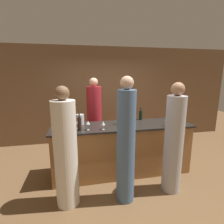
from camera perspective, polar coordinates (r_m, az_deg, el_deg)
ground_plane at (r=3.92m, az=3.18°, el=-18.71°), size 14.00×14.00×0.00m
back_wall at (r=5.29m, az=-2.00°, el=5.55°), size 8.00×0.06×2.80m
bar_counter at (r=3.68m, az=3.28°, el=-11.84°), size 2.79×0.76×1.02m
bartender at (r=4.24m, az=-5.76°, el=-3.02°), size 0.35×0.35×1.94m
guest_0 at (r=2.77m, az=-14.89°, el=-12.67°), size 0.35×0.35×1.86m
guest_1 at (r=2.75m, az=4.55°, el=-10.66°), size 0.29×0.29×1.99m
guest_2 at (r=3.16m, az=19.48°, el=-9.30°), size 0.32×0.32×1.89m
wine_bottle_0 at (r=3.17m, az=-10.58°, el=-3.83°), size 0.07×0.07×0.31m
wine_bottle_1 at (r=3.52m, az=2.54°, el=-2.06°), size 0.07×0.07×0.31m
wine_bottle_2 at (r=3.93m, az=9.31°, el=-0.97°), size 0.07×0.07×0.26m
ice_bucket at (r=3.56m, az=-10.35°, el=-2.42°), size 0.16×0.16×0.21m
wine_glass_0 at (r=3.17m, az=-2.90°, el=-3.73°), size 0.07×0.07×0.16m
wine_glass_1 at (r=3.40m, az=4.87°, el=-2.57°), size 0.07×0.07×0.16m
wine_glass_2 at (r=3.16m, az=-17.32°, el=-4.42°), size 0.06×0.06×0.16m
wine_glass_3 at (r=3.19m, az=-14.68°, el=-4.12°), size 0.06×0.06×0.16m
wine_glass_4 at (r=3.55m, az=17.41°, el=-2.33°), size 0.07×0.07×0.17m
wine_glass_5 at (r=3.17m, az=-7.87°, el=-3.55°), size 0.07×0.07×0.17m
wine_glass_6 at (r=3.28m, az=-11.11°, el=-3.24°), size 0.08×0.08×0.17m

